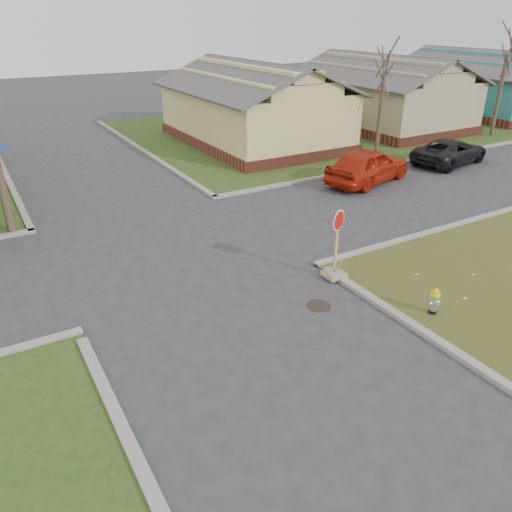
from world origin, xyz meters
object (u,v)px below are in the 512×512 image
fire_hydrant (434,300)px  stop_sign (335,263)px  red_sedan (368,165)px  dark_pickup (450,151)px

fire_hydrant → stop_sign: (-0.94, 2.84, 0.06)m
stop_sign → red_sedan: 9.63m
stop_sign → dark_pickup: bearing=28.0°
stop_sign → red_sedan: (7.06, 6.55, 0.29)m
red_sedan → dark_pickup: size_ratio=1.02×
stop_sign → dark_pickup: stop_sign is taller
stop_sign → dark_pickup: (12.89, 6.85, 0.14)m
stop_sign → red_sedan: bearing=42.9°
fire_hydrant → dark_pickup: (11.95, 9.69, 0.19)m
fire_hydrant → dark_pickup: 15.38m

